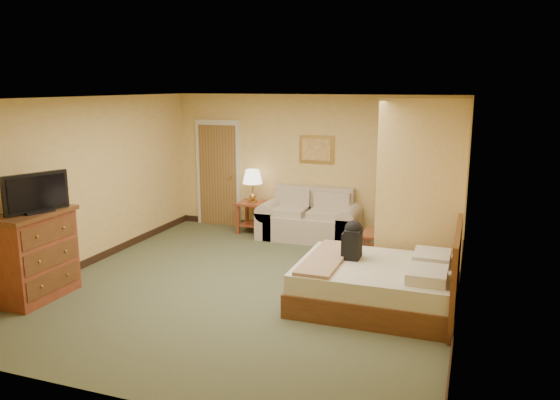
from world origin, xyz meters
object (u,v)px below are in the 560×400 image
at_px(coffee_table, 383,240).
at_px(bed, 381,283).
at_px(loveseat, 309,223).
at_px(dresser, 36,255).

height_order(coffee_table, bed, bed).
relative_size(loveseat, coffee_table, 2.71).
xyz_separation_m(loveseat, coffee_table, (1.45, -0.68, -0.00)).
relative_size(loveseat, bed, 0.91).
height_order(loveseat, dresser, dresser).
relative_size(dresser, bed, 0.59).
bearing_deg(bed, loveseat, 123.22).
height_order(coffee_table, dresser, dresser).
bearing_deg(loveseat, dresser, -122.82).
bearing_deg(coffee_table, loveseat, 154.93).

